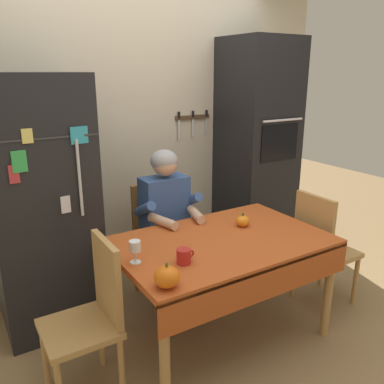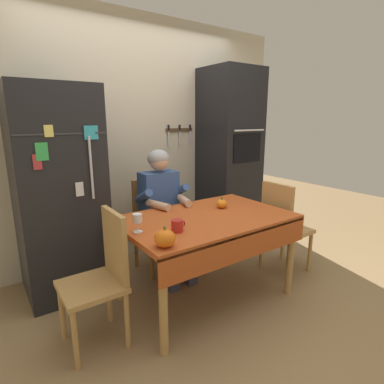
# 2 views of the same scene
# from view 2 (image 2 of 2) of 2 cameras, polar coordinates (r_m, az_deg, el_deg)

# --- Properties ---
(ground_plane) EXTENTS (10.00, 10.00, 0.00)m
(ground_plane) POSITION_cam_2_polar(r_m,az_deg,el_deg) (2.82, 3.70, -19.44)
(ground_plane) COLOR #93754C
(ground_plane) RESTS_ON ground
(back_wall_assembly) EXTENTS (3.70, 0.13, 2.60)m
(back_wall_assembly) POSITION_cam_2_polar(r_m,az_deg,el_deg) (3.55, -9.28, 9.55)
(back_wall_assembly) COLOR beige
(back_wall_assembly) RESTS_ON ground
(refrigerator) EXTENTS (0.68, 0.71, 1.80)m
(refrigerator) POSITION_cam_2_polar(r_m,az_deg,el_deg) (2.92, -23.37, -0.17)
(refrigerator) COLOR black
(refrigerator) RESTS_ON ground
(wall_oven) EXTENTS (0.60, 0.64, 2.10)m
(wall_oven) POSITION_cam_2_polar(r_m,az_deg,el_deg) (3.84, 6.84, 6.18)
(wall_oven) COLOR black
(wall_oven) RESTS_ON ground
(dining_table) EXTENTS (1.40, 0.90, 0.74)m
(dining_table) POSITION_cam_2_polar(r_m,az_deg,el_deg) (2.58, 2.85, -6.38)
(dining_table) COLOR tan
(dining_table) RESTS_ON ground
(chair_behind_person) EXTENTS (0.40, 0.40, 0.93)m
(chair_behind_person) POSITION_cam_2_polar(r_m,az_deg,el_deg) (3.22, -7.05, -5.11)
(chair_behind_person) COLOR #9E6B33
(chair_behind_person) RESTS_ON ground
(seated_person) EXTENTS (0.47, 0.55, 1.25)m
(seated_person) POSITION_cam_2_polar(r_m,az_deg,el_deg) (3.00, -5.46, -1.98)
(seated_person) COLOR #38384C
(seated_person) RESTS_ON ground
(chair_right_side) EXTENTS (0.40, 0.40, 0.93)m
(chair_right_side) POSITION_cam_2_polar(r_m,az_deg,el_deg) (3.20, 16.32, -5.68)
(chair_right_side) COLOR tan
(chair_right_side) RESTS_ON ground
(chair_left_side) EXTENTS (0.40, 0.40, 0.93)m
(chair_left_side) POSITION_cam_2_polar(r_m,az_deg,el_deg) (2.25, -16.23, -14.11)
(chair_left_side) COLOR tan
(chair_left_side) RESTS_ON ground
(coffee_mug) EXTENTS (0.11, 0.09, 0.09)m
(coffee_mug) POSITION_cam_2_polar(r_m,az_deg,el_deg) (2.22, -2.73, -6.23)
(coffee_mug) COLOR #B2231E
(coffee_mug) RESTS_ON dining_table
(wine_glass) EXTENTS (0.07, 0.07, 0.14)m
(wine_glass) POSITION_cam_2_polar(r_m,az_deg,el_deg) (2.23, -10.05, -5.00)
(wine_glass) COLOR white
(wine_glass) RESTS_ON dining_table
(pumpkin_large) EXTENTS (0.14, 0.14, 0.14)m
(pumpkin_large) POSITION_cam_2_polar(r_m,az_deg,el_deg) (1.97, -5.04, -8.49)
(pumpkin_large) COLOR orange
(pumpkin_large) RESTS_ON dining_table
(pumpkin_medium) EXTENTS (0.10, 0.10, 0.10)m
(pumpkin_medium) POSITION_cam_2_polar(r_m,az_deg,el_deg) (2.80, 5.50, -2.16)
(pumpkin_medium) COLOR orange
(pumpkin_medium) RESTS_ON dining_table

